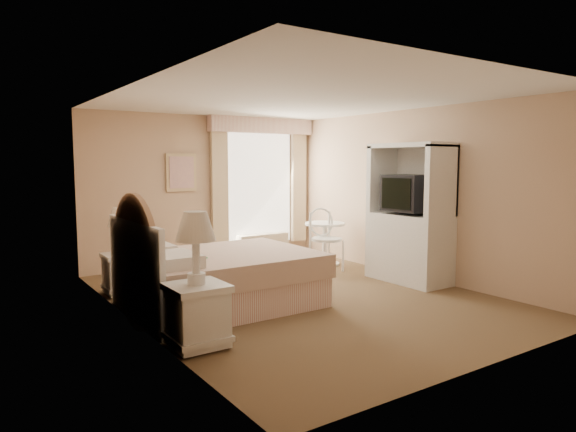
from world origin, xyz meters
TOP-DOWN VIEW (x-y plane):
  - room at (0.00, 0.00)m, footprint 4.21×5.51m
  - window at (1.05, 2.65)m, footprint 2.05×0.22m
  - framed_art at (-0.45, 2.71)m, footprint 0.52×0.04m
  - bed at (-1.12, 0.17)m, footprint 2.15×1.69m
  - nightstand_near at (-1.84, -0.97)m, footprint 0.52×0.52m
  - nightstand_far at (-1.84, 1.39)m, footprint 0.46×0.46m
  - round_table at (1.56, 1.44)m, footprint 0.67×0.67m
  - cafe_chair at (1.27, 1.10)m, footprint 0.49×0.49m
  - armoire at (1.81, -0.20)m, footprint 0.60×1.19m

SIDE VIEW (x-z plane):
  - bed at x=-1.12m, z-range -0.39..1.11m
  - nightstand_far at x=-1.84m, z-range -0.14..0.98m
  - round_table at x=1.56m, z-range 0.12..0.83m
  - nightstand_near at x=-1.84m, z-range -0.15..1.10m
  - cafe_chair at x=1.27m, z-range 0.08..1.08m
  - armoire at x=1.81m, z-range -0.17..1.82m
  - room at x=0.00m, z-range -0.01..2.50m
  - window at x=1.05m, z-range 0.09..2.60m
  - framed_art at x=-0.45m, z-range 1.24..1.86m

